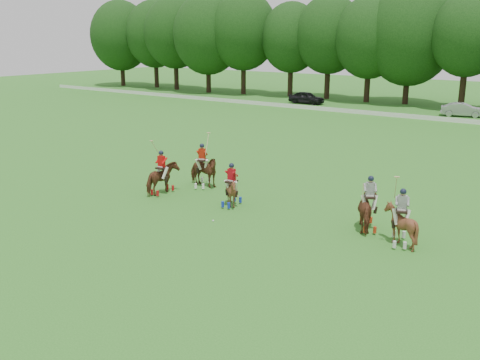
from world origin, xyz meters
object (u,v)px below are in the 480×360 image
Objects in this scene: car_left at (306,98)px; polo_red_c at (232,191)px; car_mid at (463,110)px; polo_red_a at (162,178)px; polo_ball at (213,221)px; polo_red_b at (202,171)px; polo_stripe_a at (369,210)px; polo_stripe_b at (400,225)px.

polo_red_c is (16.99, -38.40, 0.02)m from car_left.
car_mid is at bearing 87.77° from polo_red_c.
polo_red_c is (-1.49, -38.40, 0.07)m from car_mid.
polo_red_a is 32.31× the size of polo_ball.
polo_red_b is (-4.93, -36.51, 0.19)m from car_mid.
car_left reaches higher than polo_ball.
polo_red_a is at bearing -173.37° from polo_stripe_a.
polo_stripe_b is at bearing 1.72° from polo_red_a.
polo_stripe_b is at bearing 16.11° from polo_ball.
polo_red_b is 12.11m from polo_stripe_b.
polo_red_c is 24.43× the size of polo_ball.
polo_ball is at bearing -45.75° from polo_red_b.
polo_red_a reaches higher than polo_stripe_b.
car_mid is 1.97× the size of polo_red_c.
polo_red_b reaches higher than polo_stripe_b.
polo_stripe_b reaches higher than polo_ball.
polo_stripe_b reaches higher than car_left.
polo_stripe_b is (11.95, -1.95, -0.05)m from polo_red_b.
polo_red_b reaches higher than car_left.
polo_red_a is 1.32× the size of polo_red_c.
car_left is 1.03× the size of car_mid.
polo_stripe_b reaches higher than polo_stripe_a.
car_mid is at bearing 81.54° from polo_red_a.
car_left is 41.99m from polo_red_c.
polo_stripe_a is at bearing 152.29° from polo_stripe_b.
polo_red_a is (12.71, -38.84, 0.10)m from car_left.
polo_stripe_a reaches higher than car_mid.
polo_stripe_a is at bearing 7.10° from polo_red_c.
polo_stripe_b reaches higher than car_mid.
polo_red_c is (4.28, 0.44, -0.08)m from polo_red_a.
car_mid is 37.93m from polo_stripe_a.
polo_red_c is at bearing 163.87° from car_mid.
polo_stripe_a is at bearing -147.02° from car_left.
polo_red_a is 1.20× the size of polo_stripe_a.
car_mid is at bearing 98.04° from polo_stripe_a.
polo_red_b is (13.56, -36.51, 0.14)m from car_left.
polo_red_b is 1.24× the size of polo_stripe_a.
polo_ball is (4.96, -1.88, -0.82)m from polo_red_a.
polo_stripe_a is (11.08, 1.29, 0.03)m from polo_red_a.
polo_red_a reaches higher than polo_stripe_a.
polo_red_b is at bearing 69.98° from polo_red_a.
car_left is 46.15m from polo_stripe_b.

